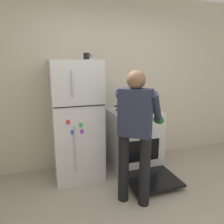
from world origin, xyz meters
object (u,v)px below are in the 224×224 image
at_px(stove_range, 135,140).
at_px(person_cook, 136,127).
at_px(red_pot, 127,108).
at_px(coffee_mug, 86,56).
at_px(pepper_mill, 146,102).
at_px(refrigerator, 76,120).

distance_m(stove_range, person_cook, 1.05).
bearing_deg(person_cook, red_pot, 75.33).
height_order(stove_range, coffee_mug, coffee_mug).
bearing_deg(coffee_mug, pepper_mill, 8.21).
relative_size(refrigerator, stove_range, 1.39).
height_order(coffee_mug, pepper_mill, coffee_mug).
relative_size(refrigerator, red_pot, 4.51).
bearing_deg(stove_range, pepper_mill, 36.02).
xyz_separation_m(refrigerator, pepper_mill, (1.22, 0.20, 0.16)).
bearing_deg(stove_range, person_cook, -113.88).
distance_m(refrigerator, coffee_mug, 0.92).
distance_m(stove_range, pepper_mill, 0.67).
bearing_deg(pepper_mill, red_pot, -151.48).
relative_size(stove_range, coffee_mug, 11.03).
bearing_deg(refrigerator, coffee_mug, 15.40).
relative_size(red_pot, pepper_mill, 2.39).
distance_m(refrigerator, stove_range, 1.01).
xyz_separation_m(coffee_mug, pepper_mill, (1.04, 0.15, -0.74)).
bearing_deg(pepper_mill, refrigerator, -170.69).
xyz_separation_m(stove_range, coffee_mug, (-0.74, 0.07, 1.30)).
height_order(person_cook, coffee_mug, coffee_mug).
bearing_deg(coffee_mug, refrigerator, -164.60).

